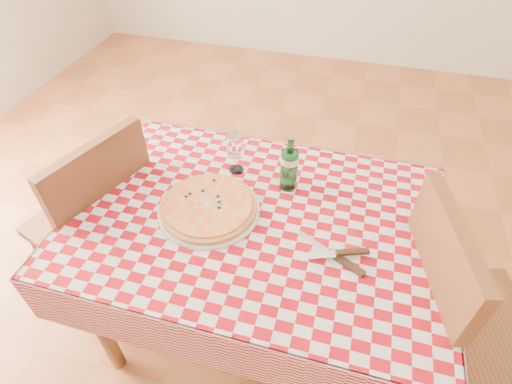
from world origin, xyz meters
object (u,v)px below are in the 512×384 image
(wine_glass, at_px, (236,153))
(water_bottle, at_px, (289,162))
(dining_table, at_px, (257,235))
(chair_far, at_px, (100,217))
(pizza_plate, at_px, (209,206))
(chair_near, at_px, (449,310))

(wine_glass, bearing_deg, water_bottle, -10.53)
(wine_glass, bearing_deg, dining_table, -56.73)
(wine_glass, bearing_deg, chair_far, -158.33)
(water_bottle, bearing_deg, dining_table, -110.89)
(dining_table, bearing_deg, pizza_plate, -174.11)
(dining_table, distance_m, chair_far, 0.70)
(chair_near, xyz_separation_m, wine_glass, (-0.84, 0.29, 0.28))
(dining_table, bearing_deg, wine_glass, 123.27)
(chair_far, xyz_separation_m, water_bottle, (0.76, 0.17, 0.32))
(dining_table, bearing_deg, water_bottle, 69.11)
(pizza_plate, height_order, water_bottle, water_bottle)
(chair_far, bearing_deg, dining_table, -162.66)
(chair_far, relative_size, wine_glass, 5.79)
(water_bottle, height_order, wine_glass, water_bottle)
(chair_far, bearing_deg, water_bottle, -148.97)
(water_bottle, relative_size, wine_glass, 1.42)
(dining_table, bearing_deg, chair_far, 179.31)
(pizza_plate, xyz_separation_m, water_bottle, (0.24, 0.20, 0.09))
(chair_near, height_order, wine_glass, chair_near)
(chair_far, height_order, water_bottle, water_bottle)
(dining_table, xyz_separation_m, water_bottle, (0.07, 0.18, 0.22))
(dining_table, relative_size, chair_far, 1.24)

